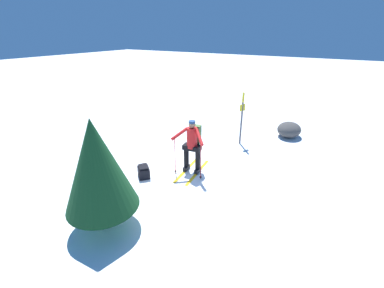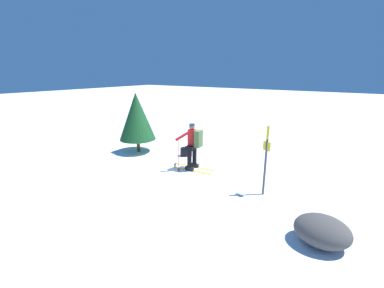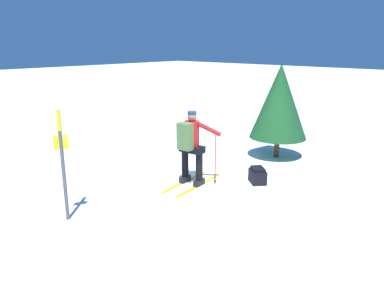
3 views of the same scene
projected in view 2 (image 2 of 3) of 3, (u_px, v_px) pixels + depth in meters
ground_plane at (183, 162)px, 9.60m from camera, size 80.00×80.00×0.00m
skier at (193, 144)px, 8.68m from camera, size 1.66×1.02×1.60m
dropped_backpack at (186, 152)px, 10.26m from camera, size 0.50×0.51×0.35m
trail_marker at (266, 155)px, 6.78m from camera, size 0.23×0.13×1.93m
rock_boulder at (322, 231)px, 4.99m from camera, size 1.05×0.89×0.58m
pine_tree at (137, 116)px, 10.45m from camera, size 1.48×1.48×2.47m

